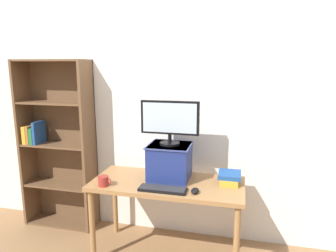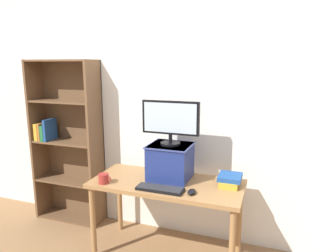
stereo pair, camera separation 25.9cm
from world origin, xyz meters
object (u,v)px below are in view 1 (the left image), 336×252
keyboard (163,189)px  book_stack (229,177)px  computer_mouse (195,191)px  coffee_mug (104,181)px  computer_monitor (169,120)px  desk (167,191)px  bookshelf_unit (57,144)px  riser_box (169,161)px

keyboard → book_stack: 0.61m
computer_mouse → coffee_mug: size_ratio=0.88×
computer_monitor → computer_mouse: computer_monitor is taller
desk → coffee_mug: coffee_mug is taller
bookshelf_unit → book_stack: bookshelf_unit is taller
computer_monitor → keyboard: bearing=-87.7°
desk → book_stack: size_ratio=5.43×
book_stack → coffee_mug: (-1.05, -0.33, -0.00)m
riser_box → computer_mouse: riser_box is taller
desk → riser_box: size_ratio=3.52×
bookshelf_unit → book_stack: size_ratio=7.26×
bookshelf_unit → book_stack: 1.85m
computer_monitor → coffee_mug: bearing=-148.7°
riser_box → computer_monitor: size_ratio=0.73×
computer_mouse → book_stack: book_stack is taller
computer_mouse → book_stack: (0.26, 0.29, 0.03)m
bookshelf_unit → coffee_mug: (0.79, -0.53, -0.15)m
desk → computer_mouse: bearing=-32.3°
desk → computer_mouse: (0.27, -0.17, 0.10)m
desk → computer_mouse: computer_mouse is taller
keyboard → computer_mouse: size_ratio=3.82×
riser_box → computer_monitor: 0.37m
keyboard → book_stack: size_ratio=1.61×
desk → coffee_mug: 0.57m
computer_mouse → book_stack: bearing=48.2°
desk → computer_monitor: computer_monitor is taller
desk → computer_mouse: size_ratio=12.89×
riser_box → keyboard: riser_box is taller
bookshelf_unit → computer_monitor: bookshelf_unit is taller
desk → riser_box: bearing=91.7°
riser_box → computer_mouse: (0.28, -0.27, -0.15)m
bookshelf_unit → computer_monitor: (1.29, -0.22, 0.35)m
bookshelf_unit → riser_box: bearing=-9.5°
desk → book_stack: (0.54, 0.12, 0.13)m
bookshelf_unit → computer_mouse: (1.57, -0.49, -0.17)m
computer_monitor → book_stack: (0.54, 0.03, -0.49)m
book_stack → keyboard: bearing=-149.5°
desk → riser_box: riser_box is taller
riser_box → book_stack: riser_box is taller
computer_monitor → coffee_mug: 0.77m
riser_box → coffee_mug: bearing=-148.6°
bookshelf_unit → coffee_mug: bookshelf_unit is taller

